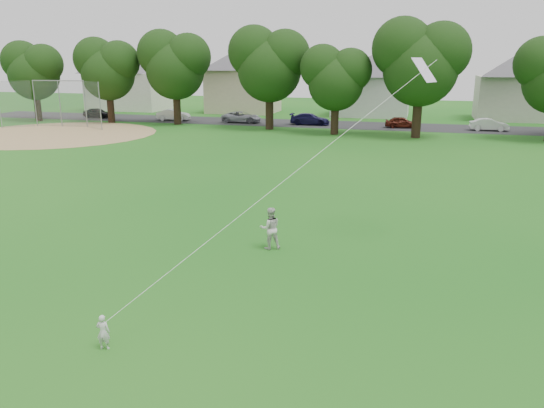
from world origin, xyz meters
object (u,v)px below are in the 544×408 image
(kite, at_px, (295,172))
(toddler, at_px, (103,332))
(baseball_backstop, at_px, (57,104))
(older_boy, at_px, (270,228))

(kite, bearing_deg, toddler, -124.41)
(toddler, height_order, baseball_backstop, baseball_backstop)
(kite, relative_size, baseball_backstop, 1.28)
(older_boy, xyz_separation_m, baseball_backstop, (-29.89, 28.12, 1.50))
(toddler, relative_size, kite, 0.07)
(older_boy, height_order, kite, kite)
(toddler, xyz_separation_m, baseball_backstop, (-28.01, 35.74, 1.83))
(older_boy, bearing_deg, kite, 92.41)
(older_boy, xyz_separation_m, kite, (1.50, -2.69, 2.66))
(older_boy, relative_size, baseball_backstop, 0.15)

